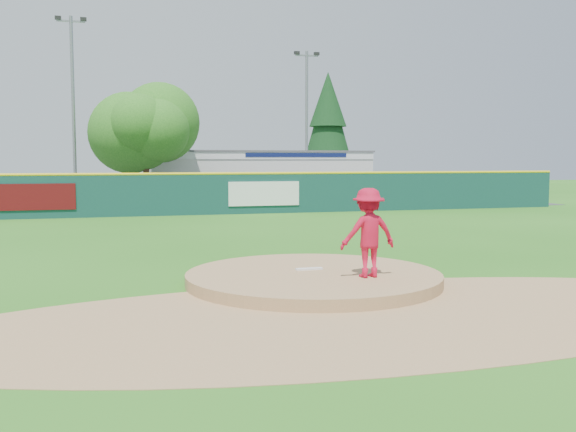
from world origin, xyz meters
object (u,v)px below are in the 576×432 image
object	(u,v)px
pitcher	(368,233)
light_pole_left	(73,102)
deciduous_tree	(145,127)
light_pole_right	(307,118)
conifer_tree	(328,124)
van	(231,195)
pool_building_grp	(254,174)

from	to	relation	value
pitcher	light_pole_left	distance (m)	29.10
deciduous_tree	light_pole_right	size ratio (longest dim) A/B	0.74
light_pole_left	conifer_tree	bearing A→B (deg)	25.35
van	conifer_tree	bearing A→B (deg)	-51.39
conifer_tree	light_pole_right	world-z (taller)	light_pole_right
light_pole_right	light_pole_left	bearing A→B (deg)	-172.41
light_pole_right	conifer_tree	bearing A→B (deg)	60.26
pitcher	van	world-z (taller)	pitcher
conifer_tree	light_pole_right	distance (m)	8.06
pool_building_grp	conifer_tree	xyz separation A→B (m)	(7.00, 4.01, 3.88)
light_pole_left	van	bearing A→B (deg)	-22.29
deciduous_tree	conifer_tree	bearing A→B (deg)	36.25
light_pole_left	deciduous_tree	bearing A→B (deg)	-26.57
van	conifer_tree	distance (m)	16.97
pool_building_grp	light_pole_right	bearing A→B (deg)	-44.95
pitcher	deciduous_tree	bearing A→B (deg)	-86.08
van	deciduous_tree	size ratio (longest dim) A/B	0.63
van	deciduous_tree	bearing A→B (deg)	59.59
deciduous_tree	light_pole_right	distance (m)	11.75
conifer_tree	pool_building_grp	bearing A→B (deg)	-150.22
pitcher	light_pole_right	world-z (taller)	light_pole_right
van	deciduous_tree	world-z (taller)	deciduous_tree
pool_building_grp	conifer_tree	world-z (taller)	conifer_tree
conifer_tree	light_pole_right	bearing A→B (deg)	-119.74
deciduous_tree	light_pole_left	xyz separation A→B (m)	(-4.00, 2.00, 1.50)
van	pool_building_grp	xyz separation A→B (m)	(3.32, 8.55, 1.00)
light_pole_left	light_pole_right	bearing A→B (deg)	7.59
pitcher	pool_building_grp	size ratio (longest dim) A/B	0.12
pool_building_grp	light_pole_left	distance (m)	13.72
van	deciduous_tree	xyz separation A→B (m)	(-4.68, 1.56, 3.89)
van	light_pole_left	size ratio (longest dim) A/B	0.42
deciduous_tree	light_pole_left	bearing A→B (deg)	153.43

